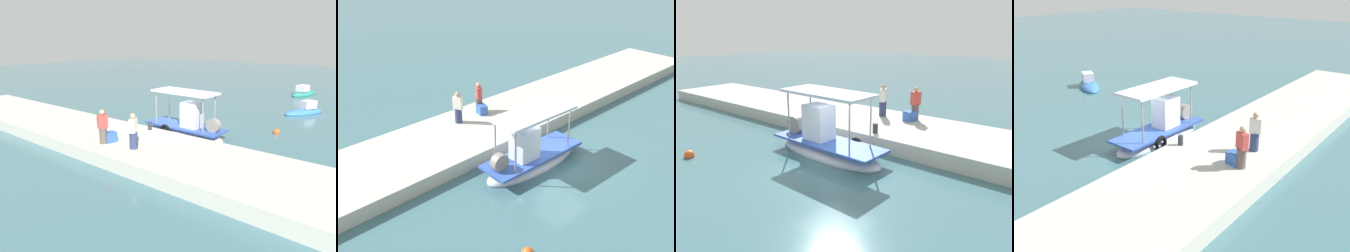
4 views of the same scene
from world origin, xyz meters
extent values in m
plane|color=#3F6870|center=(0.00, 0.00, 0.00)|extent=(120.00, 120.00, 0.00)
cube|color=beige|center=(0.00, -4.71, 0.33)|extent=(36.00, 4.77, 0.67)
ellipsoid|color=silver|center=(1.05, -0.71, 0.08)|extent=(5.37, 1.86, 0.86)
cube|color=#3557B1|center=(1.05, -0.71, 0.56)|extent=(5.15, 1.85, 0.10)
cube|color=silver|center=(1.59, -0.73, 1.31)|extent=(1.13, 0.96, 1.59)
cylinder|color=gray|center=(2.77, -0.13, 1.55)|extent=(0.07, 0.07, 2.08)
cylinder|color=gray|center=(2.73, -1.41, 1.55)|extent=(0.07, 0.07, 2.08)
cylinder|color=gray|center=(-0.62, -0.02, 1.55)|extent=(0.07, 0.07, 2.08)
cylinder|color=gray|center=(-0.67, -1.29, 1.55)|extent=(0.07, 0.07, 2.08)
cube|color=silver|center=(1.05, -0.71, 2.66)|extent=(3.95, 1.81, 0.12)
torus|color=black|center=(0.23, -1.56, 0.36)|extent=(0.75, 0.20, 0.74)
cylinder|color=gray|center=(3.07, -0.78, 0.96)|extent=(0.81, 0.38, 0.80)
cylinder|color=brown|center=(-0.18, -5.96, 1.06)|extent=(0.51, 0.51, 0.79)
cube|color=#C6433D|center=(-0.18, -5.96, 1.79)|extent=(0.45, 0.55, 0.65)
sphere|color=tan|center=(-0.18, -5.96, 2.24)|extent=(0.26, 0.26, 0.26)
cylinder|color=navy|center=(1.53, -5.60, 1.06)|extent=(0.50, 0.50, 0.79)
cube|color=silver|center=(1.53, -5.60, 1.79)|extent=(0.43, 0.55, 0.65)
sphere|color=tan|center=(1.53, -5.60, 2.24)|extent=(0.26, 0.26, 0.26)
cylinder|color=#2D2D33|center=(0.11, -2.80, 0.89)|extent=(0.24, 0.24, 0.44)
cube|color=#355EBB|center=(-0.08, -5.61, 0.92)|extent=(0.58, 0.66, 0.50)
sphere|color=#EB591F|center=(5.39, 3.11, 0.08)|extent=(0.42, 0.42, 0.42)
camera|label=1|loc=(11.00, -15.23, 5.60)|focal=32.30mm
camera|label=2|loc=(13.03, 10.04, 9.98)|focal=43.13mm
camera|label=3|loc=(-7.68, 8.93, 5.03)|focal=35.18mm
camera|label=4|loc=(-12.25, -12.43, 7.59)|focal=41.96mm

